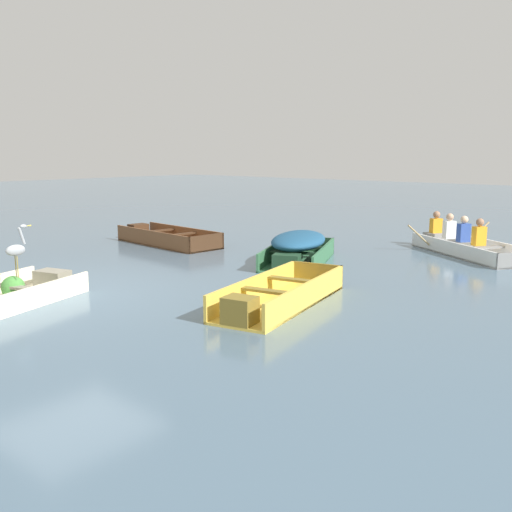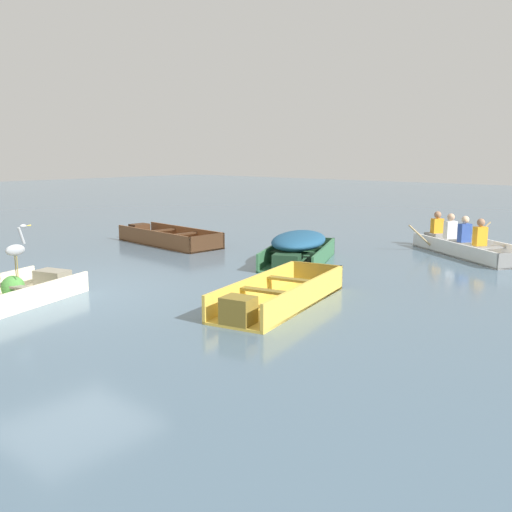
{
  "view_description": "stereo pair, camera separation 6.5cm",
  "coord_description": "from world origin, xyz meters",
  "px_view_note": "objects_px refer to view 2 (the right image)",
  "views": [
    {
      "loc": [
        8.67,
        -5.12,
        2.38
      ],
      "look_at": [
        1.34,
        3.4,
        0.35
      ],
      "focal_mm": 40.0,
      "sensor_mm": 36.0,
      "label": 1
    },
    {
      "loc": [
        8.72,
        -5.08,
        2.38
      ],
      "look_at": [
        1.34,
        3.4,
        0.35
      ],
      "focal_mm": 40.0,
      "sensor_mm": 36.0,
      "label": 2
    }
  ],
  "objects_px": {
    "skiff_green_mid_moored": "(299,245)",
    "skiff_yellow_far_moored": "(276,297)",
    "skiff_wooden_brown_near_moored": "(166,238)",
    "heron_on_dinghy": "(16,248)",
    "rowboat_white_with_crew": "(465,244)"
  },
  "relations": [
    {
      "from": "skiff_green_mid_moored",
      "to": "skiff_yellow_far_moored",
      "type": "height_order",
      "value": "skiff_green_mid_moored"
    },
    {
      "from": "skiff_green_mid_moored",
      "to": "skiff_yellow_far_moored",
      "type": "bearing_deg",
      "value": -58.54
    },
    {
      "from": "skiff_wooden_brown_near_moored",
      "to": "heron_on_dinghy",
      "type": "bearing_deg",
      "value": -62.06
    },
    {
      "from": "heron_on_dinghy",
      "to": "rowboat_white_with_crew",
      "type": "bearing_deg",
      "value": 68.04
    },
    {
      "from": "skiff_green_mid_moored",
      "to": "skiff_yellow_far_moored",
      "type": "relative_size",
      "value": 0.94
    },
    {
      "from": "skiff_yellow_far_moored",
      "to": "heron_on_dinghy",
      "type": "distance_m",
      "value": 4.23
    },
    {
      "from": "skiff_wooden_brown_near_moored",
      "to": "heron_on_dinghy",
      "type": "height_order",
      "value": "heron_on_dinghy"
    },
    {
      "from": "skiff_wooden_brown_near_moored",
      "to": "skiff_green_mid_moored",
      "type": "bearing_deg",
      "value": 1.72
    },
    {
      "from": "skiff_green_mid_moored",
      "to": "rowboat_white_with_crew",
      "type": "xyz_separation_m",
      "value": [
        2.31,
        3.54,
        -0.17
      ]
    },
    {
      "from": "skiff_wooden_brown_near_moored",
      "to": "skiff_yellow_far_moored",
      "type": "bearing_deg",
      "value": -25.77
    },
    {
      "from": "skiff_wooden_brown_near_moored",
      "to": "skiff_yellow_far_moored",
      "type": "distance_m",
      "value": 6.94
    },
    {
      "from": "rowboat_white_with_crew",
      "to": "heron_on_dinghy",
      "type": "xyz_separation_m",
      "value": [
        -3.71,
        -9.2,
        0.66
      ]
    },
    {
      "from": "heron_on_dinghy",
      "to": "skiff_wooden_brown_near_moored",
      "type": "bearing_deg",
      "value": 117.94
    },
    {
      "from": "skiff_wooden_brown_near_moored",
      "to": "rowboat_white_with_crew",
      "type": "relative_size",
      "value": 0.99
    },
    {
      "from": "rowboat_white_with_crew",
      "to": "skiff_yellow_far_moored",
      "type": "bearing_deg",
      "value": -93.32
    }
  ]
}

